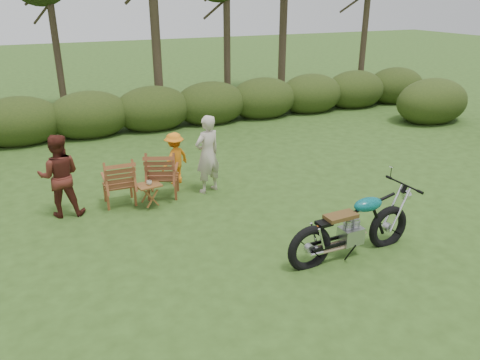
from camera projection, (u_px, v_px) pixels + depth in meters
name	position (u px, v px, depth m)	size (l,w,h in m)	color
ground	(288.00, 261.00, 7.81)	(80.00, 80.00, 0.00)	#2A4416
tree_line	(156.00, 5.00, 14.84)	(22.52, 11.62, 8.14)	#32261B
motorcycle	(349.00, 254.00, 7.99)	(2.31, 0.88, 1.32)	#0B9998
lawn_chair_right	(164.00, 196.00, 10.31)	(0.73, 0.73, 1.06)	brown
lawn_chair_left	(121.00, 203.00, 9.93)	(0.70, 0.70, 1.03)	brown
side_table	(150.00, 196.00, 9.68)	(0.49, 0.41, 0.51)	brown
cup	(149.00, 183.00, 9.55)	(0.11, 0.11, 0.09)	#BFB69D
adult_a	(208.00, 191.00, 10.55)	(0.64, 0.42, 1.75)	#BCAE9B
adult_b	(65.00, 214.00, 9.44)	(0.81, 0.63, 1.67)	#501F17
child	(176.00, 183.00, 11.00)	(0.79, 0.45, 1.22)	orange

